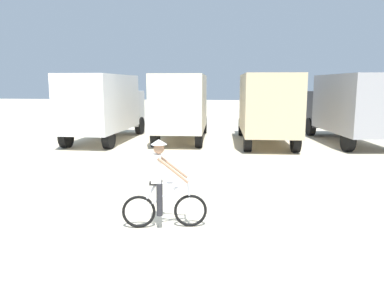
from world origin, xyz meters
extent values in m
plane|color=beige|center=(0.00, 0.00, 0.00)|extent=(120.00, 120.00, 0.00)
cube|color=white|center=(-5.42, 10.05, 2.00)|extent=(2.40, 5.20, 2.70)
cube|color=silver|center=(-5.42, 13.45, 1.50)|extent=(2.20, 1.50, 2.00)
cube|color=black|center=(-5.42, 14.15, 1.85)|extent=(2.02, 0.08, 0.80)
cylinder|color=black|center=(-6.44, 13.35, 0.50)|extent=(0.32, 1.00, 1.00)
cylinder|color=black|center=(-4.40, 13.35, 0.50)|extent=(0.32, 1.00, 1.00)
cylinder|color=black|center=(-6.44, 8.36, 0.50)|extent=(0.32, 1.00, 1.00)
cylinder|color=black|center=(-4.40, 8.36, 0.50)|extent=(0.32, 1.00, 1.00)
cube|color=beige|center=(-1.55, 10.94, 2.00)|extent=(2.72, 5.34, 2.70)
cube|color=silver|center=(-1.76, 14.33, 1.50)|extent=(2.29, 1.64, 2.00)
cube|color=black|center=(-1.81, 15.03, 1.85)|extent=(2.03, 0.21, 0.80)
cylinder|color=black|center=(-2.78, 14.17, 0.50)|extent=(0.38, 1.02, 1.00)
cylinder|color=black|center=(-0.74, 14.29, 0.50)|extent=(0.38, 1.02, 1.00)
cylinder|color=black|center=(-2.46, 9.19, 0.50)|extent=(0.38, 1.02, 1.00)
cylinder|color=black|center=(-0.43, 9.31, 0.50)|extent=(0.38, 1.02, 1.00)
cube|color=#CCB78E|center=(2.71, 10.33, 2.00)|extent=(2.70, 5.33, 2.70)
cube|color=#4C6B9E|center=(2.51, 13.73, 1.50)|extent=(2.28, 1.63, 2.00)
cube|color=black|center=(2.46, 14.43, 1.85)|extent=(2.03, 0.20, 0.80)
cylinder|color=black|center=(1.49, 13.57, 0.50)|extent=(0.38, 1.02, 1.00)
cylinder|color=black|center=(3.53, 13.69, 0.50)|extent=(0.38, 1.02, 1.00)
cylinder|color=black|center=(1.79, 8.59, 0.50)|extent=(0.38, 1.02, 1.00)
cylinder|color=black|center=(3.82, 8.71, 0.50)|extent=(0.38, 1.02, 1.00)
cube|color=#9E9EA3|center=(6.85, 11.01, 2.00)|extent=(3.12, 5.49, 2.70)
cube|color=#2D2D33|center=(6.37, 14.38, 1.50)|extent=(2.39, 1.80, 2.00)
cube|color=black|center=(6.27, 15.07, 1.85)|extent=(2.01, 0.37, 0.80)
cylinder|color=black|center=(5.37, 14.13, 0.50)|extent=(0.46, 1.04, 1.00)
cylinder|color=black|center=(7.39, 14.43, 0.50)|extent=(0.46, 1.04, 1.00)
cylinder|color=black|center=(6.08, 9.19, 0.50)|extent=(0.46, 1.04, 1.00)
torus|color=black|center=(0.55, -0.14, 0.34)|extent=(0.68, 0.20, 0.68)
cylinder|color=silver|center=(0.55, -0.14, 0.34)|extent=(0.09, 0.09, 0.08)
torus|color=black|center=(-0.47, -0.35, 0.34)|extent=(0.68, 0.20, 0.68)
cylinder|color=silver|center=(-0.47, -0.35, 0.34)|extent=(0.09, 0.09, 0.08)
cylinder|color=silver|center=(0.02, -0.25, 0.66)|extent=(1.02, 0.26, 0.68)
cylinder|color=silver|center=(0.18, -0.22, 0.94)|extent=(0.66, 0.18, 0.13)
cylinder|color=silver|center=(-0.31, -0.32, 0.62)|extent=(0.39, 0.13, 0.59)
cylinder|color=silver|center=(0.53, -0.15, 0.66)|extent=(0.11, 0.07, 0.64)
cylinder|color=silver|center=(0.51, -0.15, 0.98)|extent=(0.14, 0.52, 0.04)
cube|color=black|center=(-0.14, -0.28, 0.93)|extent=(0.26, 0.17, 0.06)
cube|color=silver|center=(-0.12, -0.28, 1.24)|extent=(0.26, 0.35, 0.56)
sphere|color=#A87A5B|center=(-0.06, -0.27, 1.64)|extent=(0.22, 0.22, 0.22)
cone|color=silver|center=(-0.06, -0.27, 1.77)|extent=(0.32, 0.32, 0.10)
cylinder|color=#26262B|center=(-0.08, -0.14, 0.63)|extent=(0.12, 0.12, 0.66)
cylinder|color=#26262B|center=(-0.03, -0.39, 0.63)|extent=(0.12, 0.12, 0.66)
cylinder|color=#A87A5B|center=(0.18, -0.03, 1.23)|extent=(0.62, 0.22, 0.53)
cylinder|color=#A87A5B|center=(0.25, -0.39, 1.23)|extent=(0.63, 0.14, 0.53)
camera|label=1|loc=(1.58, -7.20, 2.89)|focal=34.15mm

